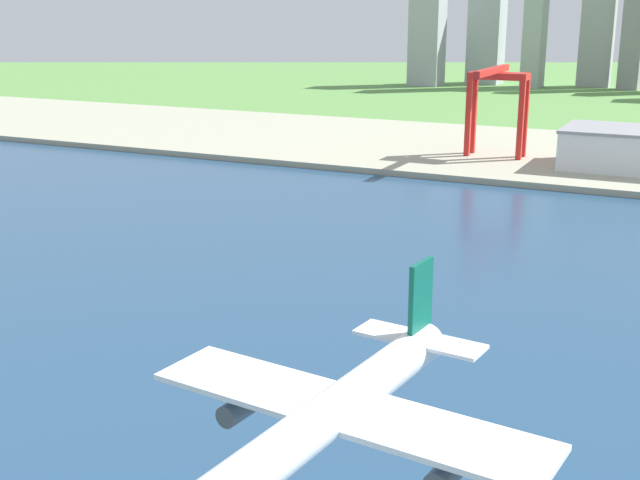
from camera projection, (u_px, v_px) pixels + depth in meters
ground_plane at (431, 287)px, 194.93m from camera, size 2400.00×2400.00×0.00m
water_bay at (320, 388)px, 142.94m from camera, size 840.00×360.00×0.15m
industrial_pier at (571, 156)px, 359.14m from camera, size 840.00×140.00×2.50m
airplane_landing at (332, 414)px, 65.95m from camera, size 35.58×39.00×12.06m
port_crane_red at (497, 91)px, 342.93m from camera, size 24.46×46.69×37.74m
warehouse_main at (632, 149)px, 323.05m from camera, size 51.92×37.43×15.66m
distant_skyline at (566, 29)px, 663.89m from camera, size 258.53×72.03×131.05m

